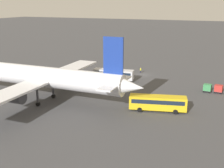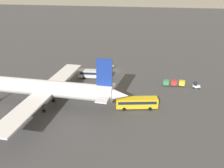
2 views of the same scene
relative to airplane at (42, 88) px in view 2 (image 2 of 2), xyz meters
name	(u,v)px [view 2 (image 2 of 2)]	position (x,y,z in m)	size (l,w,h in m)	color
ground_plane	(116,71)	(-14.45, -33.34, -5.87)	(600.00, 600.00, 0.00)	#424244
airplane	(42,88)	(0.00, 0.00, 0.00)	(49.86, 43.10, 15.62)	silver
shuttle_bus_near	(95,73)	(-8.24, -23.74, -3.97)	(12.10, 4.36, 3.15)	silver
shuttle_bus_far	(137,102)	(-26.40, -4.79, -3.93)	(12.10, 5.51, 3.23)	gold
baggage_tug	(196,85)	(-44.77, -22.72, -4.92)	(2.53, 1.86, 2.10)	white
worker_person	(113,67)	(-12.89, -35.28, -5.00)	(0.38, 0.38, 1.74)	#1E1E2D
cargo_cart_yellow	(182,83)	(-40.07, -23.13, -4.67)	(2.14, 1.85, 2.06)	#38383D
cargo_cart_red	(174,83)	(-37.42, -22.78, -4.67)	(2.14, 1.85, 2.06)	#38383D
cargo_cart_green	(166,83)	(-34.78, -22.47, -4.67)	(2.14, 1.85, 2.06)	#38383D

